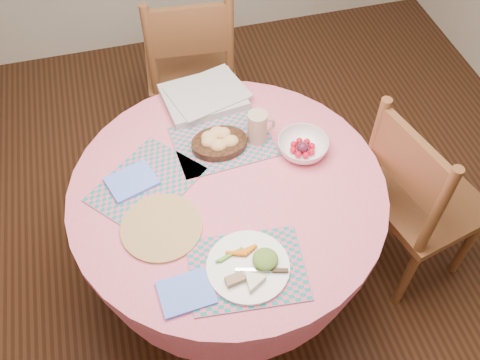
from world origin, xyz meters
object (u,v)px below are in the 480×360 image
object	(u,v)px
bread_bowl	(219,141)
dining_table	(228,216)
chair_back	(191,66)
fruit_bowl	(303,147)
dinner_plate	(250,266)
latte_mug	(258,127)
wicker_trivet	(162,227)
chair_right	(417,198)

from	to	relation	value
bread_bowl	dining_table	bearing A→B (deg)	-94.69
chair_back	fruit_bowl	world-z (taller)	chair_back
dinner_plate	latte_mug	bearing A→B (deg)	71.69
dinner_plate	dining_table	bearing A→B (deg)	88.32
latte_mug	fruit_bowl	world-z (taller)	latte_mug
bread_bowl	fruit_bowl	world-z (taller)	bread_bowl
bread_bowl	latte_mug	world-z (taller)	latte_mug
dinner_plate	latte_mug	world-z (taller)	latte_mug
latte_mug	dining_table	bearing A→B (deg)	-130.57
dinner_plate	bread_bowl	bearing A→B (deg)	87.22
dining_table	chair_back	size ratio (longest dim) A/B	1.22
dining_table	dinner_plate	xyz separation A→B (m)	(-0.01, -0.37, 0.22)
dining_table	chair_back	xyz separation A→B (m)	(0.05, 1.01, -0.02)
dinner_plate	latte_mug	size ratio (longest dim) A/B	2.05
wicker_trivet	dinner_plate	world-z (taller)	dinner_plate
latte_mug	fruit_bowl	xyz separation A→B (m)	(0.16, -0.11, -0.05)
dining_table	wicker_trivet	bearing A→B (deg)	-156.52
dinner_plate	bread_bowl	xyz separation A→B (m)	(0.03, 0.58, 0.02)
chair_back	dining_table	bearing A→B (deg)	92.60
dining_table	chair_back	bearing A→B (deg)	87.43
wicker_trivet	dinner_plate	size ratio (longest dim) A/B	1.04
latte_mug	fruit_bowl	distance (m)	0.20
dining_table	chair_right	xyz separation A→B (m)	(0.82, -0.10, -0.03)
chair_back	fruit_bowl	xyz separation A→B (m)	(0.29, -0.91, 0.25)
wicker_trivet	fruit_bowl	distance (m)	0.66
bread_bowl	dinner_plate	bearing A→B (deg)	-92.78
dining_table	fruit_bowl	world-z (taller)	fruit_bowl
chair_right	fruit_bowl	distance (m)	0.58
chair_right	chair_back	distance (m)	1.35
wicker_trivet	bread_bowl	bearing A→B (deg)	48.46
chair_back	dinner_plate	distance (m)	1.40
chair_right	wicker_trivet	world-z (taller)	chair_right
chair_right	chair_back	xyz separation A→B (m)	(-0.77, 1.11, 0.00)
dining_table	latte_mug	distance (m)	0.39
chair_right	bread_bowl	xyz separation A→B (m)	(-0.80, 0.31, 0.26)
chair_right	dinner_plate	size ratio (longest dim) A/B	3.50
dinner_plate	fruit_bowl	xyz separation A→B (m)	(0.35, 0.47, 0.01)
dining_table	wicker_trivet	world-z (taller)	wicker_trivet
dining_table	wicker_trivet	xyz separation A→B (m)	(-0.28, -0.12, 0.20)
bread_bowl	latte_mug	size ratio (longest dim) A/B	1.63
dining_table	fruit_bowl	distance (m)	0.42
chair_back	wicker_trivet	world-z (taller)	chair_back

